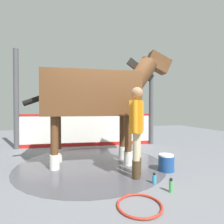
% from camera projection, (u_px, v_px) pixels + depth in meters
% --- Properties ---
extents(ground_plane, '(16.00, 16.00, 0.02)m').
position_uv_depth(ground_plane, '(103.00, 169.00, 3.77)').
color(ground_plane, slate).
extents(wet_patch, '(3.36, 3.36, 0.00)m').
position_uv_depth(wet_patch, '(92.00, 163.00, 4.09)').
color(wet_patch, '#4C4C54').
rests_on(wet_patch, ground).
extents(barrier_wall, '(0.52, 4.40, 1.11)m').
position_uv_depth(barrier_wall, '(88.00, 131.00, 6.03)').
color(barrier_wall, white).
rests_on(barrier_wall, ground).
extents(roof_post_near, '(0.16, 0.16, 3.19)m').
position_uv_depth(roof_post_near, '(151.00, 100.00, 6.38)').
color(roof_post_near, '#4C4C51').
rests_on(roof_post_near, ground).
extents(roof_post_far, '(0.16, 0.16, 3.19)m').
position_uv_depth(roof_post_far, '(16.00, 99.00, 5.57)').
color(roof_post_far, '#4C4C51').
rests_on(roof_post_far, ground).
extents(horse, '(1.18, 3.47, 2.70)m').
position_uv_depth(horse, '(97.00, 96.00, 4.09)').
color(horse, brown).
rests_on(horse, ground).
extents(handler, '(0.60, 0.44, 1.69)m').
position_uv_depth(handler, '(137.00, 125.00, 3.30)').
color(handler, '#47331E').
rests_on(handler, ground).
extents(wash_bucket, '(0.32, 0.32, 0.34)m').
position_uv_depth(wash_bucket, '(166.00, 163.00, 3.61)').
color(wash_bucket, '#1E478C').
rests_on(wash_bucket, ground).
extents(bottle_shampoo, '(0.07, 0.07, 0.18)m').
position_uv_depth(bottle_shampoo, '(154.00, 179.00, 2.99)').
color(bottle_shampoo, '#3399CC').
rests_on(bottle_shampoo, ground).
extents(bottle_spray, '(0.06, 0.06, 0.21)m').
position_uv_depth(bottle_spray, '(171.00, 186.00, 2.68)').
color(bottle_spray, '#4CA559').
rests_on(bottle_spray, ground).
extents(hose_coil, '(0.60, 0.60, 0.03)m').
position_uv_depth(hose_coil, '(140.00, 205.00, 2.29)').
color(hose_coil, '#B72D1E').
rests_on(hose_coil, ground).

